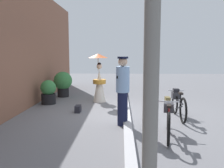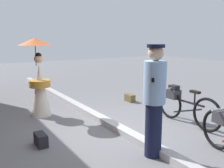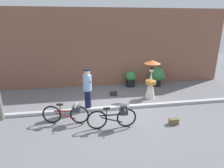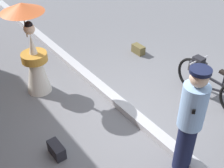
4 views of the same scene
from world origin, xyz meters
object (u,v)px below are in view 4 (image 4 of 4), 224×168
Objects in this scene: backpack_spare at (57,149)px; backpack_on_pavement at (138,49)px; bicycle_near_officer at (209,82)px; person_officer at (190,120)px; person_with_parasol at (33,51)px.

backpack_on_pavement is at bearing -61.94° from backpack_spare.
bicycle_near_officer is at bearing 176.74° from backpack_on_pavement.
bicycle_near_officer is 2.15m from backpack_on_pavement.
person_officer is 5.17× the size of backpack_spare.
backpack_spare is (1.30, 1.37, -0.82)m from person_officer.
bicycle_near_officer is 3.01m from backpack_spare.
backpack_on_pavement is 3.49m from backpack_spare.
person_with_parasol reaches higher than person_officer.
bicycle_near_officer is at bearing -99.37° from backpack_spare.
backpack_on_pavement is (-0.06, -2.58, -0.78)m from person_with_parasol.
person_officer is at bearing 117.31° from bicycle_near_officer.
backpack_spare is at bearing 80.63° from bicycle_near_officer.
person_with_parasol reaches higher than backpack_spare.
backpack_on_pavement is (2.94, -1.70, -0.82)m from person_officer.
bicycle_near_officer is 5.22× the size of backpack_on_pavement.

